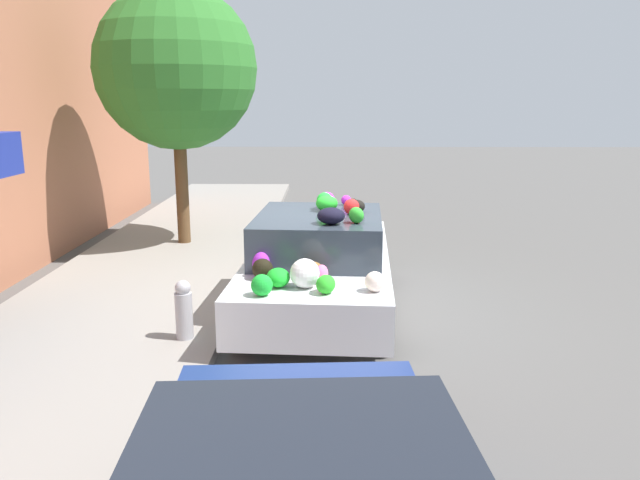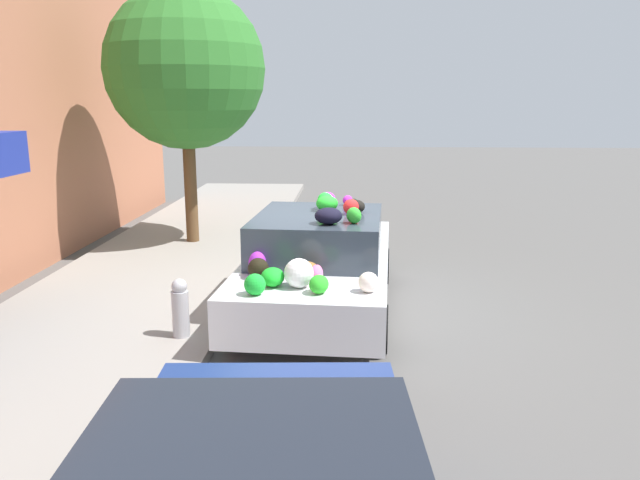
# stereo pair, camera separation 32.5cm
# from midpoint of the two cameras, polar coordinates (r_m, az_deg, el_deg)

# --- Properties ---
(ground_plane) EXTENTS (60.00, 60.00, 0.00)m
(ground_plane) POSITION_cam_midpoint_polar(r_m,az_deg,el_deg) (8.72, 0.74, -6.40)
(ground_plane) COLOR #565451
(sidewalk_curb) EXTENTS (24.00, 3.20, 0.14)m
(sidewalk_curb) POSITION_cam_midpoint_polar(r_m,az_deg,el_deg) (9.20, -16.39, -5.45)
(sidewalk_curb) COLOR gray
(sidewalk_curb) RESTS_ON ground
(street_tree) EXTENTS (2.98, 2.98, 4.76)m
(street_tree) POSITION_cam_midpoint_polar(r_m,az_deg,el_deg) (12.17, -11.46, 15.08)
(street_tree) COLOR brown
(street_tree) RESTS_ON sidewalk_curb
(fire_hydrant) EXTENTS (0.20, 0.20, 0.70)m
(fire_hydrant) POSITION_cam_midpoint_polar(r_m,az_deg,el_deg) (7.45, -11.43, -6.13)
(fire_hydrant) COLOR #B2B2B7
(fire_hydrant) RESTS_ON sidewalk_curb
(art_car) EXTENTS (4.57, 2.11, 1.61)m
(art_car) POSITION_cam_midpoint_polar(r_m,az_deg,el_deg) (8.45, 1.04, -1.94)
(art_car) COLOR silver
(art_car) RESTS_ON ground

